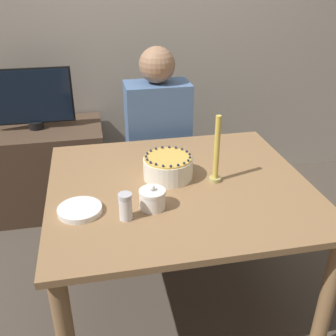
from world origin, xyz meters
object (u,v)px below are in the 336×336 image
at_px(sugar_bowl, 152,199).
at_px(sugar_shaker, 126,206).
at_px(candle, 216,155).
at_px(person_man_blue_shirt, 158,153).
at_px(cake, 168,167).
at_px(tv_monitor, 32,98).

height_order(sugar_bowl, sugar_shaker, sugar_shaker).
height_order(candle, person_man_blue_shirt, person_man_blue_shirt).
bearing_deg(sugar_bowl, person_man_blue_shirt, 78.56).
distance_m(cake, tv_monitor, 1.25).
xyz_separation_m(cake, sugar_bowl, (-0.12, -0.25, -0.01)).
distance_m(sugar_bowl, person_man_blue_shirt, 0.97).
height_order(cake, person_man_blue_shirt, person_man_blue_shirt).
bearing_deg(sugar_shaker, sugar_bowl, 26.51).
distance_m(cake, candle, 0.24).
bearing_deg(person_man_blue_shirt, sugar_bowl, 78.56).
relative_size(cake, candle, 0.72).
bearing_deg(cake, sugar_shaker, -127.30).
bearing_deg(sugar_bowl, candle, 27.48).
xyz_separation_m(sugar_bowl, candle, (0.33, 0.17, 0.09)).
distance_m(sugar_shaker, person_man_blue_shirt, 1.06).
height_order(sugar_shaker, person_man_blue_shirt, person_man_blue_shirt).
distance_m(candle, person_man_blue_shirt, 0.83).
height_order(person_man_blue_shirt, tv_monitor, person_man_blue_shirt).
bearing_deg(sugar_shaker, person_man_blue_shirt, 72.73).
height_order(cake, candle, candle).
relative_size(sugar_bowl, tv_monitor, 0.21).
bearing_deg(person_man_blue_shirt, cake, 84.13).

